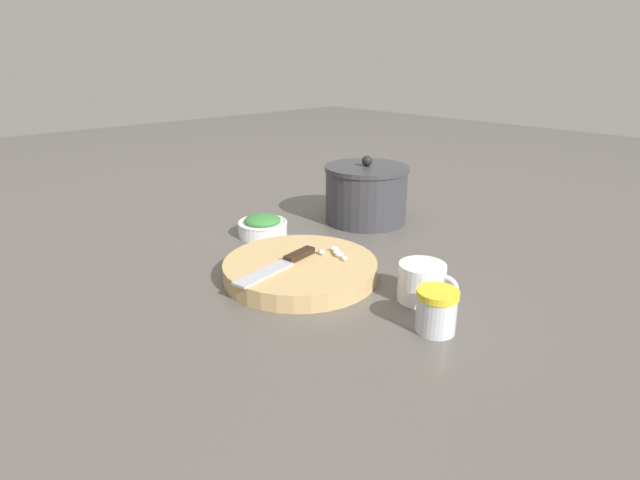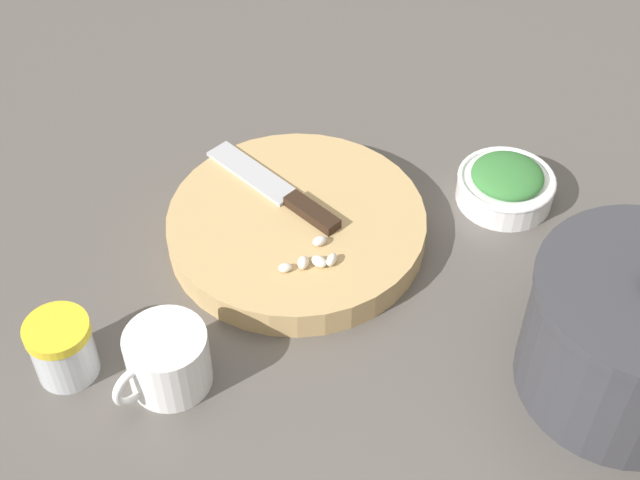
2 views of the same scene
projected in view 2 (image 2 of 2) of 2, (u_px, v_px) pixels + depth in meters
ground_plane at (342, 262)px, 1.08m from camera, size 5.00×5.00×0.00m
cutting_board at (297, 227)px, 1.09m from camera, size 0.32×0.32×0.04m
chef_knife at (280, 192)px, 1.10m from camera, size 0.07×0.22×0.01m
garlic_cloves at (313, 259)px, 1.02m from camera, size 0.07×0.05×0.01m
herb_bowl at (506, 184)px, 1.14m from camera, size 0.13×0.13×0.05m
spice_jar at (62, 348)px, 0.94m from camera, size 0.07×0.07×0.07m
coffee_mug at (167, 360)px, 0.93m from camera, size 0.12×0.09×0.07m
stock_pot at (634, 336)px, 0.90m from camera, size 0.23×0.23×0.18m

